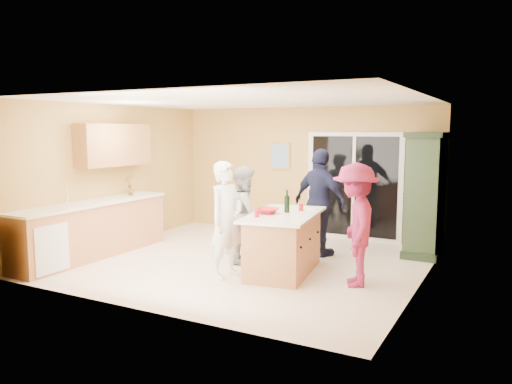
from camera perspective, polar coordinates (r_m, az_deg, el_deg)
The scene contains 22 objects.
floor at distance 8.23m, azimuth -1.26°, elevation -7.98°, with size 5.50×5.50×0.00m, color white.
ceiling at distance 7.96m, azimuth -1.31°, elevation 10.40°, with size 5.50×5.00×0.10m, color white.
wall_back at distance 10.24m, azimuth 5.57°, elevation 2.36°, with size 5.50×0.10×2.60m, color #F0C162.
wall_front at distance 5.96m, azimuth -13.12°, elevation -1.24°, with size 5.50×0.10×2.60m, color #F0C162.
wall_left at distance 9.63m, azimuth -15.72°, elevation 1.83°, with size 0.10×5.00×2.60m, color #F0C162.
wall_right at distance 7.08m, azimuth 18.53°, elevation -0.12°, with size 0.10×5.00×2.60m, color #F0C162.
left_cabinet_run at distance 8.81m, azimuth -18.82°, elevation -4.28°, with size 0.65×3.05×1.24m.
upper_cabinets at distance 9.34m, azimuth -15.90°, elevation 5.20°, with size 0.35×1.60×0.75m, color #BB7549.
sliding_door at distance 9.88m, azimuth 11.11°, elevation 0.63°, with size 1.90×0.07×2.10m.
framed_picture at distance 10.42m, azimuth 2.73°, elevation 4.12°, with size 0.46×0.04×0.56m.
kitchen_island at distance 7.56m, azimuth 3.18°, elevation -6.05°, with size 1.18×1.84×0.91m.
green_hutch at distance 9.01m, azimuth 18.84°, elevation -0.40°, with size 0.60×1.15×2.10m.
woman_white at distance 7.25m, azimuth -3.40°, elevation -3.20°, with size 0.62×0.41×1.70m, color white.
woman_grey at distance 8.15m, azimuth -1.25°, elevation -2.52°, with size 0.76×0.59×1.56m, color #9D9D9F.
woman_navy at distance 8.53m, azimuth 7.36°, elevation -1.21°, with size 1.08×0.45×1.83m, color #191A38.
woman_magenta at distance 6.99m, azimuth 11.29°, elevation -3.70°, with size 1.10×0.63×1.70m, color #9C2255.
serving_bowl at distance 7.44m, azimuth 1.33°, elevation -2.16°, with size 0.32×0.32×0.08m, color red.
tulip_vase at distance 9.47m, azimuth -14.21°, elevation 0.78°, with size 0.20×0.14×0.39m, color #A31B10.
tumbler_near at distance 7.12m, azimuth 0.10°, elevation -2.50°, with size 0.07×0.07×0.10m, color red.
tumbler_far at distance 7.72m, azimuth 5.16°, elevation -1.76°, with size 0.07×0.07×0.10m, color red.
wine_bottle at distance 7.52m, azimuth 3.56°, elevation -1.33°, with size 0.08×0.08×0.35m.
white_plate at distance 7.86m, azimuth 6.49°, elevation -1.94°, with size 0.20×0.20×0.01m, color white.
Camera 1 is at (3.88, -6.93, 2.15)m, focal length 35.00 mm.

